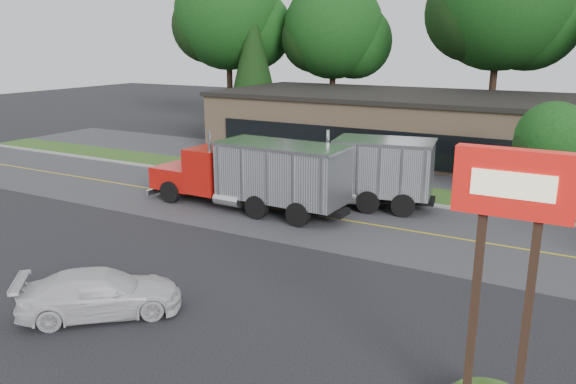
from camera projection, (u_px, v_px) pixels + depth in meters
name	position (u px, v px, depth m)	size (l,w,h in m)	color
ground	(178.00, 282.00, 18.95)	(140.00, 140.00, 0.00)	#2C2C31
road	(302.00, 214.00, 26.55)	(60.00, 8.00, 0.02)	#4C4C51
center_line	(302.00, 214.00, 26.55)	(60.00, 0.12, 0.01)	gold
curb	(338.00, 193.00, 30.10)	(60.00, 0.30, 0.12)	#9E9E99
grass_verge	(351.00, 186.00, 31.62)	(60.00, 3.40, 0.03)	#31561D
far_parking	(382.00, 169.00, 35.84)	(60.00, 7.00, 0.02)	#4C4C51
strip_mall	(439.00, 128.00, 39.44)	(32.00, 12.00, 4.00)	tan
bilo_sign	(497.00, 339.00, 11.39)	(2.20, 1.90, 5.95)	#6B6054
tree_far_a	(230.00, 21.00, 52.85)	(10.72, 10.09, 15.30)	#382619
tree_far_b	(335.00, 34.00, 50.16)	(9.39, 8.84, 13.40)	#382619
tree_far_c	(503.00, 6.00, 43.08)	(11.55, 10.87, 16.47)	#382619
evergreen_left	(253.00, 61.00, 50.17)	(4.99, 4.99, 11.34)	#382619
tree_verge	(554.00, 143.00, 26.07)	(3.68, 3.47, 5.25)	#382619
dump_truck_red	(256.00, 174.00, 26.61)	(10.59, 2.91, 3.36)	black
dump_truck_blue	(361.00, 170.00, 27.32)	(8.14, 3.90, 3.36)	black
rally_car	(101.00, 293.00, 16.60)	(1.90, 4.67, 1.35)	silver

